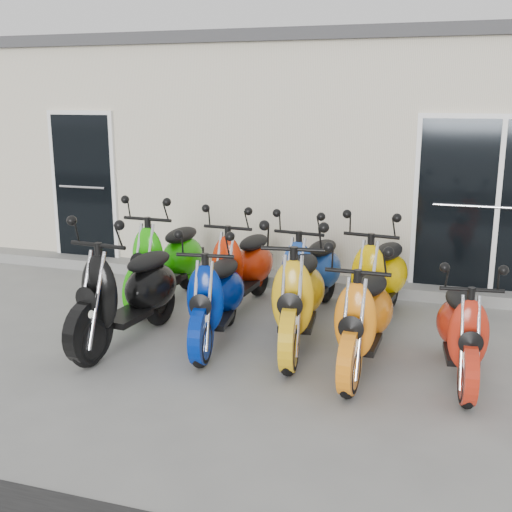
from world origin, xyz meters
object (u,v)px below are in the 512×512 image
object	(u,v)px
scooter_front_red	(463,317)
scooter_back_red	(242,255)
scooter_back_blue	(311,261)
scooter_back_yellow	(380,265)
scooter_front_black	(127,278)
scooter_back_green	(166,248)
scooter_front_orange_a	(299,282)
scooter_front_orange_b	(364,303)
scooter_front_blue	(216,284)

from	to	relation	value
scooter_front_red	scooter_back_red	size ratio (longest dim) A/B	0.89
scooter_back_blue	scooter_back_yellow	size ratio (longest dim) A/B	0.97
scooter_front_black	scooter_back_yellow	world-z (taller)	scooter_front_black
scooter_front_red	scooter_back_green	distance (m)	3.71
scooter_front_black	scooter_back_blue	xyz separation A→B (m)	(1.60, 1.42, -0.05)
scooter_front_black	scooter_front_red	size ratio (longest dim) A/B	1.19
scooter_front_orange_a	scooter_front_orange_b	bearing A→B (deg)	-32.20
scooter_front_orange_a	scooter_back_yellow	world-z (taller)	scooter_front_orange_a
scooter_front_red	scooter_front_black	bearing A→B (deg)	175.40
scooter_front_orange_b	scooter_front_red	bearing A→B (deg)	5.56
scooter_back_red	scooter_back_yellow	distance (m)	1.63
scooter_back_red	scooter_back_blue	distance (m)	0.84
scooter_back_green	scooter_back_yellow	xyz separation A→B (m)	(2.60, 0.03, -0.02)
scooter_front_orange_a	scooter_front_orange_b	xyz separation A→B (m)	(0.71, -0.33, -0.05)
scooter_front_blue	scooter_back_yellow	world-z (taller)	scooter_back_yellow
scooter_front_black	scooter_front_orange_b	bearing A→B (deg)	7.59
scooter_front_black	scooter_front_red	world-z (taller)	scooter_front_black
scooter_front_orange_a	scooter_back_red	xyz separation A→B (m)	(-0.95, 1.01, -0.04)
scooter_front_orange_b	scooter_back_yellow	size ratio (longest dim) A/B	0.96
scooter_front_red	scooter_back_yellow	size ratio (longest dim) A/B	0.87
scooter_front_blue	scooter_back_blue	distance (m)	1.37
scooter_front_black	scooter_front_orange_b	size ratio (longest dim) A/B	1.08
scooter_front_orange_b	scooter_back_blue	world-z (taller)	scooter_back_blue
scooter_front_orange_b	scooter_back_red	size ratio (longest dim) A/B	0.98
scooter_front_orange_b	scooter_back_yellow	distance (m)	1.32
scooter_front_orange_b	scooter_front_red	xyz separation A→B (m)	(0.87, 0.06, -0.06)
scooter_back_blue	scooter_front_blue	bearing A→B (deg)	-114.93
scooter_front_orange_b	scooter_front_red	size ratio (longest dim) A/B	1.10
scooter_front_orange_a	scooter_front_red	bearing A→B (deg)	-17.02
scooter_front_orange_b	scooter_back_green	size ratio (longest dim) A/B	0.93
scooter_front_orange_a	scooter_front_red	world-z (taller)	scooter_front_orange_a
scooter_front_red	scooter_back_blue	world-z (taller)	scooter_back_blue
scooter_front_blue	scooter_front_orange_b	xyz separation A→B (m)	(1.54, -0.19, 0.01)
scooter_front_red	scooter_back_red	xyz separation A→B (m)	(-2.53, 1.29, 0.07)
scooter_front_black	scooter_front_blue	xyz separation A→B (m)	(0.87, 0.26, -0.06)
scooter_front_red	scooter_back_green	bearing A→B (deg)	153.64
scooter_front_black	scooter_back_yellow	xyz separation A→B (m)	(2.38, 1.40, -0.03)
scooter_front_black	scooter_back_red	xyz separation A→B (m)	(0.75, 1.41, -0.04)
scooter_back_red	scooter_back_yellow	size ratio (longest dim) A/B	0.98
scooter_back_yellow	scooter_front_orange_b	bearing A→B (deg)	-81.42
scooter_back_green	scooter_back_yellow	world-z (taller)	scooter_back_green
scooter_front_blue	scooter_front_orange_a	distance (m)	0.85
scooter_front_blue	scooter_back_yellow	size ratio (longest dim) A/B	0.95
scooter_back_red	scooter_back_green	bearing A→B (deg)	-174.15
scooter_front_black	scooter_back_blue	distance (m)	2.14
scooter_front_orange_a	scooter_back_blue	bearing A→B (deg)	88.93
scooter_front_blue	scooter_back_yellow	distance (m)	1.89
scooter_front_orange_b	scooter_back_yellow	world-z (taller)	scooter_back_yellow
scooter_front_blue	scooter_back_green	bearing A→B (deg)	126.81
scooter_back_red	scooter_front_orange_a	bearing A→B (deg)	-43.54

